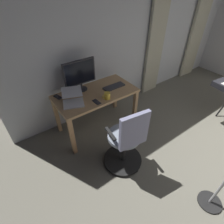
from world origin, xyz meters
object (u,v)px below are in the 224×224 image
object	(u,v)px
desk	(96,98)
office_chair	(126,142)
mug_tea	(107,96)
computer_monitor	(80,74)
computer_keyboard	(114,87)
laptop	(73,99)
cell_phone_by_monitor	(97,102)
cell_phone_face_up	(58,97)

from	to	relation	value
desk	office_chair	distance (m)	0.94
desk	mug_tea	bearing A→B (deg)	103.37
desk	computer_monitor	world-z (taller)	computer_monitor
computer_monitor	computer_keyboard	size ratio (longest dim) A/B	1.40
computer_keyboard	laptop	bearing A→B (deg)	0.05
computer_keyboard	cell_phone_by_monitor	world-z (taller)	computer_keyboard
computer_monitor	mug_tea	xyz separation A→B (m)	(-0.19, 0.46, -0.23)
desk	mug_tea	size ratio (longest dim) A/B	9.38
computer_monitor	cell_phone_by_monitor	size ratio (longest dim) A/B	3.60
computer_keyboard	laptop	world-z (taller)	laptop
office_chair	computer_keyboard	bearing A→B (deg)	71.57
mug_tea	cell_phone_by_monitor	bearing A→B (deg)	-3.56
cell_phone_by_monitor	cell_phone_face_up	size ratio (longest dim) A/B	1.00
computer_monitor	cell_phone_face_up	bearing A→B (deg)	-1.28
office_chair	computer_monitor	bearing A→B (deg)	99.10
computer_keyboard	mug_tea	world-z (taller)	mug_tea
desk	office_chair	world-z (taller)	office_chair
cell_phone_face_up	computer_monitor	bearing A→B (deg)	164.02
office_chair	laptop	bearing A→B (deg)	116.08
desk	cell_phone_face_up	xyz separation A→B (m)	(0.54, -0.23, 0.10)
computer_monitor	desk	bearing A→B (deg)	120.69
cell_phone_face_up	mug_tea	bearing A→B (deg)	126.98
cell_phone_by_monitor	mug_tea	world-z (taller)	mug_tea
desk	office_chair	bearing A→B (deg)	83.26
computer_keyboard	desk	bearing A→B (deg)	-5.27
laptop	office_chair	bearing A→B (deg)	128.93
desk	computer_monitor	size ratio (longest dim) A/B	2.48
desk	laptop	bearing A→B (deg)	4.52
desk	laptop	distance (m)	0.43
computer_monitor	cell_phone_face_up	distance (m)	0.49
office_chair	cell_phone_by_monitor	xyz separation A→B (m)	(0.01, -0.70, 0.24)
office_chair	laptop	distance (m)	0.98
computer_monitor	computer_keyboard	distance (m)	0.59
office_chair	computer_keyboard	size ratio (longest dim) A/B	2.82
computer_monitor	laptop	xyz separation A→B (m)	(0.27, 0.25, -0.22)
computer_keyboard	cell_phone_by_monitor	size ratio (longest dim) A/B	2.57
laptop	mug_tea	xyz separation A→B (m)	(-0.46, 0.21, -0.01)
laptop	cell_phone_by_monitor	size ratio (longest dim) A/B	2.98
desk	laptop	xyz separation A→B (m)	(0.40, 0.03, 0.16)
cell_phone_face_up	desk	bearing A→B (deg)	142.22
computer_monitor	cell_phone_by_monitor	distance (m)	0.52
desk	cell_phone_face_up	size ratio (longest dim) A/B	8.94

